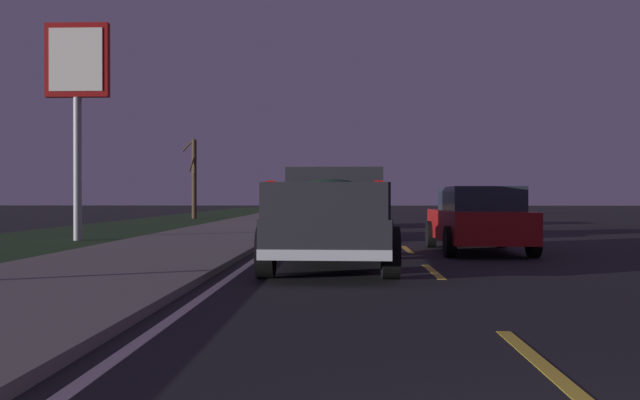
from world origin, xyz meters
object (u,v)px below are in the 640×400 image
sedan_blue (336,214)px  bare_tree_far (194,177)px  sedan_red (478,219)px  sedan_tan (334,209)px  gas_price_sign (77,78)px  pickup_truck (334,214)px

sedan_blue → bare_tree_far: (19.64, 8.64, 1.67)m
sedan_red → bare_tree_far: size_ratio=0.93×
sedan_red → bare_tree_far: 27.51m
sedan_tan → gas_price_sign: bearing=140.8°
pickup_truck → sedan_blue: (8.66, 0.07, -0.20)m
pickup_truck → bare_tree_far: bare_tree_far is taller
sedan_tan → gas_price_sign: size_ratio=0.68×
sedan_tan → sedan_red: same height
pickup_truck → sedan_red: (3.63, -3.35, -0.20)m
pickup_truck → sedan_blue: 8.66m
sedan_tan → sedan_red: size_ratio=1.00×
pickup_truck → bare_tree_far: (28.29, 8.71, 1.48)m
sedan_blue → sedan_red: same height
pickup_truck → sedan_blue: pickup_truck is taller
sedan_blue → gas_price_sign: 8.75m
pickup_truck → gas_price_sign: gas_price_sign is taller
sedan_blue → bare_tree_far: 21.52m
sedan_tan → bare_tree_far: bare_tree_far is taller
sedan_tan → sedan_blue: size_ratio=0.99×
gas_price_sign → pickup_truck: bearing=-134.5°
sedan_blue → sedan_red: 6.08m
gas_price_sign → sedan_red: bearing=-109.7°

